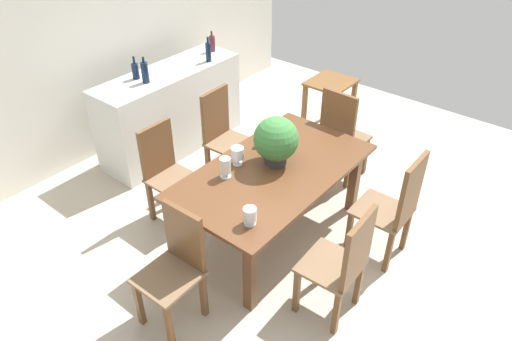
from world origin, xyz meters
name	(u,v)px	position (x,y,z in m)	size (l,w,h in m)	color
ground_plane	(278,236)	(0.00, 0.00, 0.00)	(7.04, 7.04, 0.00)	#BCB29E
back_wall	(89,43)	(0.00, 2.60, 1.30)	(6.40, 0.10, 2.60)	silver
dining_table	(274,179)	(0.00, 0.06, 0.64)	(1.85, 1.04, 0.75)	brown
chair_far_left	(166,170)	(-0.42, 1.03, 0.55)	(0.41, 0.43, 0.99)	brown
chair_near_left	(344,262)	(-0.41, -0.91, 0.57)	(0.46, 0.44, 1.03)	brown
chair_far_right	(224,133)	(0.41, 1.04, 0.56)	(0.44, 0.49, 1.03)	brown
chair_foot_end	(341,132)	(1.17, 0.07, 0.59)	(0.45, 0.44, 1.08)	brown
chair_head_end	(177,262)	(-1.18, 0.07, 0.54)	(0.44, 0.41, 0.99)	brown
chair_near_right	(396,205)	(0.42, -0.92, 0.59)	(0.44, 0.47, 1.08)	brown
flower_centerpiece	(276,140)	(0.09, 0.12, 0.99)	(0.40, 0.40, 0.45)	#333338
crystal_vase_left	(250,215)	(-0.68, -0.23, 0.84)	(0.10, 0.10, 0.15)	silver
crystal_vase_center_near	(225,166)	(-0.35, 0.32, 0.86)	(0.10, 0.10, 0.19)	silver
crystal_vase_right	(237,154)	(-0.14, 0.37, 0.86)	(0.12, 0.12, 0.17)	silver
wine_glass	(260,137)	(0.22, 0.40, 0.85)	(0.07, 0.07, 0.14)	silver
kitchen_counter	(171,111)	(0.49, 1.95, 0.49)	(1.80, 0.56, 0.99)	silver
wine_bottle_clear	(208,52)	(0.99, 1.78, 1.10)	(0.06, 0.06, 0.29)	#0F1E38
wine_bottle_tall	(135,71)	(0.15, 2.06, 1.08)	(0.08, 0.08, 0.25)	#0F1E38
wine_bottle_dark	(212,43)	(1.25, 1.97, 1.08)	(0.07, 0.07, 0.25)	#511E28
wine_bottle_amber	(145,72)	(0.15, 1.90, 1.10)	(0.08, 0.08, 0.28)	#0F1E38
side_table	(330,95)	(1.98, 0.70, 0.52)	(0.56, 0.49, 0.70)	brown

